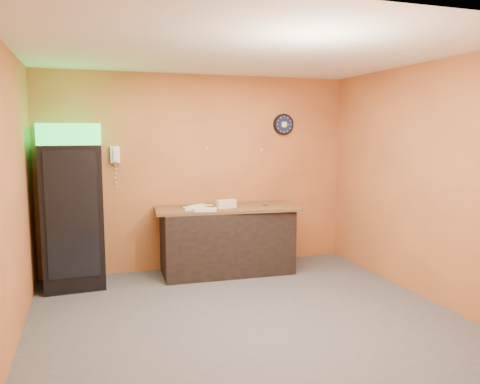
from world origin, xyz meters
name	(u,v)px	position (x,y,z in m)	size (l,w,h in m)	color
floor	(244,315)	(0.00, 0.00, 0.00)	(4.50, 4.50, 0.00)	#47474C
back_wall	(200,172)	(0.00, 2.00, 1.40)	(4.50, 0.02, 2.80)	#CC7839
left_wall	(8,197)	(-2.25, 0.00, 1.40)	(0.02, 4.00, 2.80)	#CC7839
right_wall	(421,181)	(2.25, 0.00, 1.40)	(0.02, 4.00, 2.80)	#CC7839
ceiling	(244,51)	(0.00, 0.00, 2.80)	(4.50, 4.00, 0.02)	white
beverage_cooler	(71,208)	(-1.77, 1.60, 1.02)	(0.76, 0.77, 2.09)	black
prep_counter	(227,241)	(0.28, 1.60, 0.45)	(1.80, 0.80, 0.90)	black
wall_clock	(283,124)	(1.29, 1.97, 2.10)	(0.32, 0.06, 0.32)	black
wall_phone	(115,155)	(-1.20, 1.95, 1.68)	(0.12, 0.11, 0.23)	white
butcher_paper	(226,208)	(0.28, 1.60, 0.92)	(1.98, 0.82, 0.04)	brown
sub_roll_stack	(226,204)	(0.24, 1.47, 1.00)	(0.28, 0.13, 0.12)	beige
wrapped_sandwich_left	(193,208)	(-0.23, 1.48, 0.96)	(0.27, 0.11, 0.04)	silver
wrapped_sandwich_mid	(206,210)	(-0.10, 1.30, 0.96)	(0.30, 0.12, 0.04)	silver
wrapped_sandwich_right	(197,206)	(-0.14, 1.63, 0.96)	(0.27, 0.11, 0.04)	silver
kitchen_tool	(215,204)	(0.14, 1.71, 0.97)	(0.06, 0.06, 0.06)	silver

